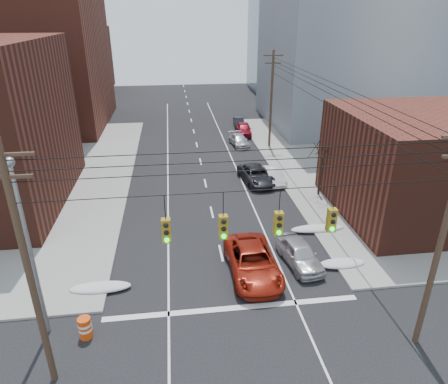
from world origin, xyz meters
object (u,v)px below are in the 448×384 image
object	(u,v)px
parked_car_e	(244,129)
construction_barrel	(85,328)
parked_car_c	(256,175)
parked_car_f	(239,122)
red_pickup	(253,262)
parked_car_d	(239,140)
parked_car_a	(300,254)
lot_car_d	(30,162)
lot_car_b	(49,161)
parked_car_b	(273,176)
lot_car_a	(31,187)

from	to	relation	value
parked_car_e	construction_barrel	size ratio (longest dim) A/B	4.01
parked_car_c	parked_car_e	distance (m)	15.89
parked_car_f	construction_barrel	bearing A→B (deg)	-106.72
red_pickup	parked_car_d	distance (m)	25.82
parked_car_a	lot_car_d	world-z (taller)	parked_car_a
parked_car_a	parked_car_f	bearing A→B (deg)	79.37
parked_car_c	parked_car_d	xyz separation A→B (m)	(0.26, 11.46, -0.10)
construction_barrel	parked_car_d	bearing A→B (deg)	66.98
lot_car_b	lot_car_d	distance (m)	1.76
parked_car_b	parked_car_f	world-z (taller)	parked_car_b
lot_car_a	lot_car_b	bearing A→B (deg)	-8.87
parked_car_b	parked_car_d	bearing A→B (deg)	92.36
parked_car_e	lot_car_b	size ratio (longest dim) A/B	0.95
parked_car_e	lot_car_a	world-z (taller)	parked_car_e
parked_car_f	lot_car_a	size ratio (longest dim) A/B	0.99
parked_car_d	lot_car_d	bearing A→B (deg)	-173.88
red_pickup	parked_car_c	xyz separation A→B (m)	(3.16, 14.13, -0.11)
lot_car_d	construction_barrel	xyz separation A→B (m)	(9.76, -24.41, -0.23)
parked_car_e	lot_car_a	bearing A→B (deg)	-137.68
parked_car_c	parked_car_d	distance (m)	11.46
lot_car_b	construction_barrel	size ratio (longest dim) A/B	4.20
red_pickup	parked_car_b	size ratio (longest dim) A/B	1.50
parked_car_f	parked_car_b	bearing A→B (deg)	-86.60
parked_car_d	parked_car_e	xyz separation A→B (m)	(1.34, 4.34, 0.14)
parked_car_c	construction_barrel	size ratio (longest dim) A/B	4.65
parked_car_b	lot_car_a	distance (m)	21.71
parked_car_a	parked_car_b	xyz separation A→B (m)	(1.60, 13.31, -0.09)
red_pickup	lot_car_a	distance (m)	21.94
parked_car_e	lot_car_d	world-z (taller)	parked_car_e
parked_car_e	lot_car_b	distance (m)	23.90
parked_car_a	lot_car_d	xyz separation A→B (m)	(-22.11, 19.65, 0.07)
parked_car_a	lot_car_b	size ratio (longest dim) A/B	0.93
lot_car_d	parked_car_a	bearing A→B (deg)	-136.06
parked_car_c	lot_car_b	bearing A→B (deg)	154.74
parked_car_b	lot_car_a	bearing A→B (deg)	175.90
parked_car_b	lot_car_d	distance (m)	24.55
parked_car_a	parked_car_e	xyz separation A→B (m)	(1.60, 29.28, 0.02)
parked_car_a	construction_barrel	xyz separation A→B (m)	(-12.35, -4.76, -0.17)
parked_car_c	parked_car_f	size ratio (longest dim) A/B	1.39
parked_car_b	parked_car_f	distance (m)	20.03
parked_car_d	lot_car_a	xyz separation A→B (m)	(-20.37, -11.66, 0.14)
lot_car_b	lot_car_d	bearing A→B (deg)	99.46
lot_car_b	parked_car_a	bearing A→B (deg)	-131.35
parked_car_b	parked_car_e	bearing A→B (deg)	85.81
red_pickup	construction_barrel	bearing A→B (deg)	-157.37
parked_car_a	lot_car_b	xyz separation A→B (m)	(-20.36, 19.85, 0.06)
parked_car_c	parked_car_e	bearing A→B (deg)	76.35
lot_car_a	parked_car_d	bearing A→B (deg)	-71.27
parked_car_b	lot_car_a	world-z (taller)	lot_car_a
lot_car_d	construction_barrel	distance (m)	26.29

